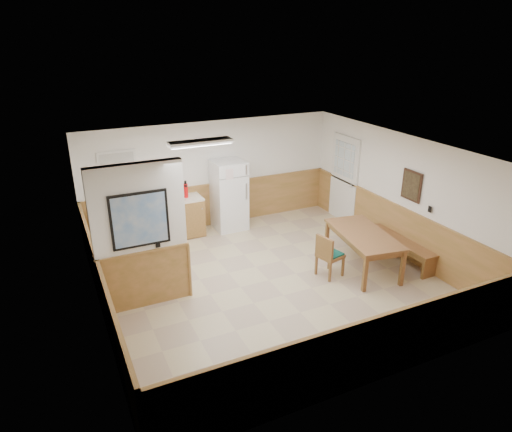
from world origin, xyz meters
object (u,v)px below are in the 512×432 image
dining_bench (401,244)px  dining_chair (327,253)px  fire_extinguisher (186,190)px  soap_bottle (119,202)px  refrigerator (229,195)px  dining_table (363,237)px

dining_bench → dining_chair: 1.75m
dining_chair → fire_extinguisher: (-1.80, 3.01, 0.58)m
fire_extinguisher → soap_bottle: fire_extinguisher is taller
soap_bottle → fire_extinguisher: bearing=-1.7°
refrigerator → dining_bench: 3.96m
soap_bottle → dining_table: bearing=-36.8°
dining_bench → fire_extinguisher: fire_extinguisher is taller
soap_bottle → dining_bench: bearing=-31.8°
refrigerator → soap_bottle: 2.48m
dining_chair → soap_bottle: bearing=123.7°
refrigerator → dining_table: (1.61, -2.96, -0.16)m
dining_table → fire_extinguisher: 4.01m
refrigerator → soap_bottle: size_ratio=7.71×
dining_table → refrigerator: bearing=127.7°
dining_chair → fire_extinguisher: 3.55m
dining_bench → dining_chair: dining_chair is taller
dining_chair → soap_bottle: size_ratio=4.01×
dining_table → dining_bench: 0.97m
refrigerator → dining_chair: (0.79, -2.96, -0.32)m
dining_chair → dining_table: bearing=-12.7°
dining_bench → soap_bottle: bearing=147.3°
dining_bench → fire_extinguisher: 4.74m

